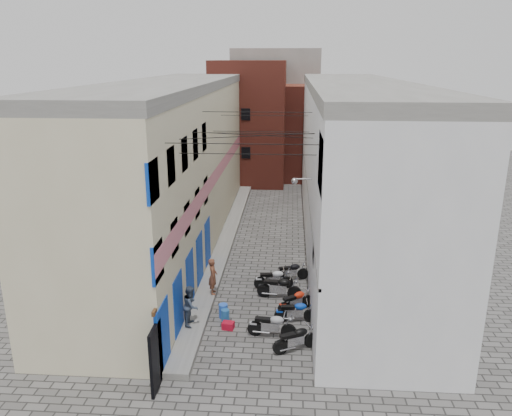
% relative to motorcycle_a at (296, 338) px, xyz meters
% --- Properties ---
extents(ground, '(90.00, 90.00, 0.00)m').
position_rel_motorcycle_a_xyz_m(ground, '(-1.90, -2.05, -0.52)').
color(ground, '#514F4C').
rests_on(ground, ground).
extents(plinth, '(0.90, 26.00, 0.25)m').
position_rel_motorcycle_a_xyz_m(plinth, '(-3.95, 10.95, -0.39)').
color(plinth, slate).
rests_on(plinth, ground).
extents(building_left, '(5.10, 27.00, 9.00)m').
position_rel_motorcycle_a_xyz_m(building_left, '(-6.88, 10.90, 3.98)').
color(building_left, beige).
rests_on(building_left, ground).
extents(building_right, '(5.94, 26.00, 9.00)m').
position_rel_motorcycle_a_xyz_m(building_right, '(3.10, 10.94, 3.99)').
color(building_right, silver).
rests_on(building_right, ground).
extents(building_far_brick_left, '(6.00, 6.00, 10.00)m').
position_rel_motorcycle_a_xyz_m(building_far_brick_left, '(-3.90, 25.95, 4.48)').
color(building_far_brick_left, maroon).
rests_on(building_far_brick_left, ground).
extents(building_far_brick_right, '(5.00, 6.00, 8.00)m').
position_rel_motorcycle_a_xyz_m(building_far_brick_right, '(1.10, 27.95, 3.48)').
color(building_far_brick_right, maroon).
rests_on(building_far_brick_right, ground).
extents(building_far_concrete, '(8.00, 5.00, 11.00)m').
position_rel_motorcycle_a_xyz_m(building_far_concrete, '(-1.90, 31.95, 4.98)').
color(building_far_concrete, slate).
rests_on(building_far_concrete, ground).
extents(far_shopfront, '(2.00, 0.30, 2.40)m').
position_rel_motorcycle_a_xyz_m(far_shopfront, '(-1.90, 23.15, 0.68)').
color(far_shopfront, black).
rests_on(far_shopfront, ground).
extents(overhead_wires, '(5.80, 13.02, 1.32)m').
position_rel_motorcycle_a_xyz_m(overhead_wires, '(-1.90, 5.59, 6.60)').
color(overhead_wires, black).
rests_on(overhead_wires, ground).
extents(motorcycle_a, '(1.86, 1.30, 1.04)m').
position_rel_motorcycle_a_xyz_m(motorcycle_a, '(0.00, 0.00, 0.00)').
color(motorcycle_a, black).
rests_on(motorcycle_a, ground).
extents(motorcycle_b, '(1.91, 0.78, 1.08)m').
position_rel_motorcycle_a_xyz_m(motorcycle_b, '(-0.91, 0.87, 0.02)').
color(motorcycle_b, '#9E9DA2').
rests_on(motorcycle_b, ground).
extents(motorcycle_c, '(1.76, 0.68, 1.00)m').
position_rel_motorcycle_a_xyz_m(motorcycle_c, '(0.00, 2.07, -0.02)').
color(motorcycle_c, '#0C3DBB').
rests_on(motorcycle_c, ground).
extents(motorcycle_d, '(1.73, 1.45, 1.00)m').
position_rel_motorcycle_a_xyz_m(motorcycle_d, '(0.00, 2.98, -0.02)').
color(motorcycle_d, red).
rests_on(motorcycle_d, ground).
extents(motorcycle_e, '(2.02, 0.83, 1.14)m').
position_rel_motorcycle_a_xyz_m(motorcycle_e, '(-0.72, 4.08, 0.05)').
color(motorcycle_e, black).
rests_on(motorcycle_e, ground).
extents(motorcycle_f, '(1.86, 0.77, 1.04)m').
position_rel_motorcycle_a_xyz_m(motorcycle_f, '(-1.00, 5.04, 0.00)').
color(motorcycle_f, silver).
rests_on(motorcycle_f, ground).
extents(motorcycle_g, '(1.77, 0.98, 0.98)m').
position_rel_motorcycle_a_xyz_m(motorcycle_g, '(-0.20, 5.99, -0.03)').
color(motorcycle_g, black).
rests_on(motorcycle_g, ground).
extents(person_a, '(0.47, 0.64, 1.62)m').
position_rel_motorcycle_a_xyz_m(person_a, '(-3.60, 3.85, 0.54)').
color(person_a, brown).
rests_on(person_a, plinth).
extents(person_b, '(0.65, 0.81, 1.59)m').
position_rel_motorcycle_a_xyz_m(person_b, '(-4.03, 1.16, 0.52)').
color(person_b, '#3A4557').
rests_on(person_b, plinth).
extents(water_jug_near, '(0.42, 0.42, 0.51)m').
position_rel_motorcycle_a_xyz_m(water_jug_near, '(-2.81, 1.90, -0.27)').
color(water_jug_near, '#215FA7').
rests_on(water_jug_near, ground).
extents(water_jug_far, '(0.46, 0.46, 0.57)m').
position_rel_motorcycle_a_xyz_m(water_jug_far, '(-2.94, 2.23, -0.23)').
color(water_jug_far, blue).
rests_on(water_jug_far, ground).
extents(red_crate, '(0.50, 0.40, 0.28)m').
position_rel_motorcycle_a_xyz_m(red_crate, '(-2.63, 1.33, -0.38)').
color(red_crate, '#B30C23').
rests_on(red_crate, ground).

